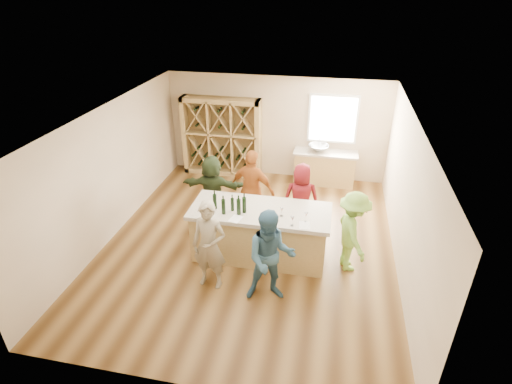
% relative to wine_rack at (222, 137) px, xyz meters
% --- Properties ---
extents(floor, '(6.00, 7.00, 0.10)m').
position_rel_wine_rack_xyz_m(floor, '(1.50, -3.27, -1.15)').
color(floor, brown).
rests_on(floor, ground).
extents(ceiling, '(6.00, 7.00, 0.10)m').
position_rel_wine_rack_xyz_m(ceiling, '(1.50, -3.27, 1.75)').
color(ceiling, white).
rests_on(ceiling, ground).
extents(wall_back, '(6.00, 0.10, 2.80)m').
position_rel_wine_rack_xyz_m(wall_back, '(1.50, 0.28, 0.30)').
color(wall_back, '#CAB393').
rests_on(wall_back, ground).
extents(wall_front, '(6.00, 0.10, 2.80)m').
position_rel_wine_rack_xyz_m(wall_front, '(1.50, -6.82, 0.30)').
color(wall_front, '#CAB393').
rests_on(wall_front, ground).
extents(wall_left, '(0.10, 7.00, 2.80)m').
position_rel_wine_rack_xyz_m(wall_left, '(-1.55, -3.27, 0.30)').
color(wall_left, '#CAB393').
rests_on(wall_left, ground).
extents(wall_right, '(0.10, 7.00, 2.80)m').
position_rel_wine_rack_xyz_m(wall_right, '(4.55, -3.27, 0.30)').
color(wall_right, '#CAB393').
rests_on(wall_right, ground).
extents(window_frame, '(1.30, 0.06, 1.30)m').
position_rel_wine_rack_xyz_m(window_frame, '(3.00, 0.20, 0.65)').
color(window_frame, white).
rests_on(window_frame, wall_back).
extents(window_pane, '(1.18, 0.01, 1.18)m').
position_rel_wine_rack_xyz_m(window_pane, '(3.00, 0.17, 0.65)').
color(window_pane, white).
rests_on(window_pane, wall_back).
extents(wine_rack, '(2.20, 0.45, 2.20)m').
position_rel_wine_rack_xyz_m(wine_rack, '(0.00, 0.00, 0.00)').
color(wine_rack, tan).
rests_on(wine_rack, floor).
extents(back_counter_base, '(1.60, 0.58, 0.86)m').
position_rel_wine_rack_xyz_m(back_counter_base, '(2.90, -0.07, -0.67)').
color(back_counter_base, tan).
rests_on(back_counter_base, floor).
extents(back_counter_top, '(1.70, 0.62, 0.06)m').
position_rel_wine_rack_xyz_m(back_counter_top, '(2.90, -0.07, -0.21)').
color(back_counter_top, '#B4A895').
rests_on(back_counter_top, back_counter_base).
extents(sink, '(0.54, 0.54, 0.19)m').
position_rel_wine_rack_xyz_m(sink, '(2.70, -0.07, -0.09)').
color(sink, silver).
rests_on(sink, back_counter_top).
extents(faucet, '(0.02, 0.02, 0.30)m').
position_rel_wine_rack_xyz_m(faucet, '(2.70, 0.11, -0.03)').
color(faucet, silver).
rests_on(faucet, back_counter_top).
extents(tasting_counter_base, '(2.60, 1.00, 1.00)m').
position_rel_wine_rack_xyz_m(tasting_counter_base, '(1.80, -3.62, -0.60)').
color(tasting_counter_base, tan).
rests_on(tasting_counter_base, floor).
extents(tasting_counter_top, '(2.72, 1.12, 0.08)m').
position_rel_wine_rack_xyz_m(tasting_counter_top, '(1.80, -3.62, -0.06)').
color(tasting_counter_top, '#B4A895').
rests_on(tasting_counter_top, tasting_counter_base).
extents(wine_bottle_a, '(0.08, 0.08, 0.31)m').
position_rel_wine_rack_xyz_m(wine_bottle_a, '(0.93, -3.76, 0.13)').
color(wine_bottle_a, black).
rests_on(wine_bottle_a, tasting_counter_top).
extents(wine_bottle_b, '(0.08, 0.08, 0.31)m').
position_rel_wine_rack_xyz_m(wine_bottle_b, '(1.15, -3.91, 0.13)').
color(wine_bottle_b, black).
rests_on(wine_bottle_b, tasting_counter_top).
extents(wine_bottle_c, '(0.08, 0.08, 0.26)m').
position_rel_wine_rack_xyz_m(wine_bottle_c, '(1.28, -3.77, 0.11)').
color(wine_bottle_c, black).
rests_on(wine_bottle_c, tasting_counter_top).
extents(wine_bottle_d, '(0.09, 0.09, 0.32)m').
position_rel_wine_rack_xyz_m(wine_bottle_d, '(1.43, -3.87, 0.14)').
color(wine_bottle_d, black).
rests_on(wine_bottle_d, tasting_counter_top).
extents(wine_bottle_e, '(0.09, 0.09, 0.32)m').
position_rel_wine_rack_xyz_m(wine_bottle_e, '(1.52, -3.78, 0.14)').
color(wine_bottle_e, black).
rests_on(wine_bottle_e, tasting_counter_top).
extents(wine_glass_b, '(0.09, 0.09, 0.20)m').
position_rel_wine_rack_xyz_m(wine_glass_b, '(1.95, -4.11, 0.08)').
color(wine_glass_b, white).
rests_on(wine_glass_b, tasting_counter_top).
extents(wine_glass_c, '(0.09, 0.09, 0.19)m').
position_rel_wine_rack_xyz_m(wine_glass_c, '(2.47, -4.07, 0.08)').
color(wine_glass_c, white).
rests_on(wine_glass_c, tasting_counter_top).
extents(wine_glass_d, '(0.08, 0.08, 0.17)m').
position_rel_wine_rack_xyz_m(wine_glass_d, '(2.23, -3.78, 0.06)').
color(wine_glass_d, white).
rests_on(wine_glass_d, tasting_counter_top).
extents(wine_glass_e, '(0.08, 0.08, 0.19)m').
position_rel_wine_rack_xyz_m(wine_glass_e, '(2.69, -3.88, 0.08)').
color(wine_glass_e, white).
rests_on(wine_glass_e, tasting_counter_top).
extents(tasting_menu_a, '(0.25, 0.30, 0.00)m').
position_rel_wine_rack_xyz_m(tasting_menu_a, '(1.41, -4.05, -0.02)').
color(tasting_menu_a, white).
rests_on(tasting_menu_a, tasting_counter_top).
extents(tasting_menu_b, '(0.23, 0.30, 0.00)m').
position_rel_wine_rack_xyz_m(tasting_menu_b, '(2.10, -4.04, -0.02)').
color(tasting_menu_b, white).
rests_on(tasting_menu_b, tasting_counter_top).
extents(tasting_menu_c, '(0.22, 0.29, 0.00)m').
position_rel_wine_rack_xyz_m(tasting_menu_c, '(2.69, -4.01, -0.02)').
color(tasting_menu_c, white).
rests_on(tasting_menu_c, tasting_counter_top).
extents(person_near_left, '(0.67, 0.52, 1.73)m').
position_rel_wine_rack_xyz_m(person_near_left, '(1.08, -4.67, -0.24)').
color(person_near_left, gray).
rests_on(person_near_left, floor).
extents(person_near_right, '(0.93, 0.64, 1.75)m').
position_rel_wine_rack_xyz_m(person_near_right, '(2.20, -4.79, -0.23)').
color(person_near_right, '#335972').
rests_on(person_near_right, floor).
extents(person_server, '(0.80, 1.16, 1.64)m').
position_rel_wine_rack_xyz_m(person_server, '(3.57, -3.66, -0.28)').
color(person_server, '#8CC64C').
rests_on(person_server, floor).
extents(person_far_mid, '(1.17, 0.82, 1.81)m').
position_rel_wine_rack_xyz_m(person_far_mid, '(1.41, -2.52, -0.19)').
color(person_far_mid, '#994C19').
rests_on(person_far_mid, floor).
extents(person_far_right, '(0.82, 0.57, 1.59)m').
position_rel_wine_rack_xyz_m(person_far_right, '(2.49, -2.49, -0.31)').
color(person_far_right, '#590F14').
rests_on(person_far_right, floor).
extents(person_far_left, '(1.49, 0.59, 1.59)m').
position_rel_wine_rack_xyz_m(person_far_left, '(0.47, -2.46, -0.31)').
color(person_far_left, '#263319').
rests_on(person_far_left, floor).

